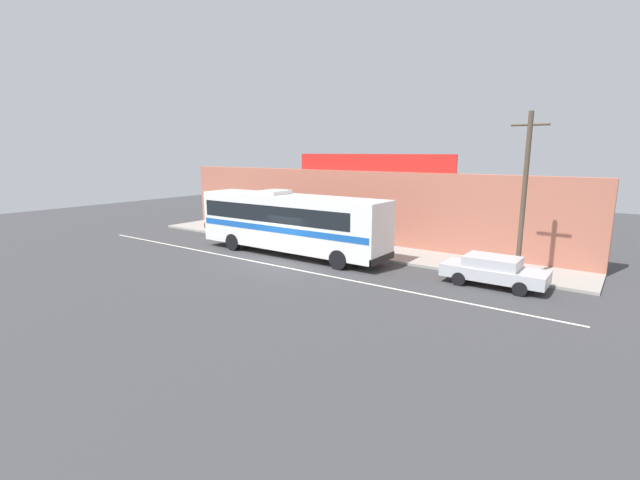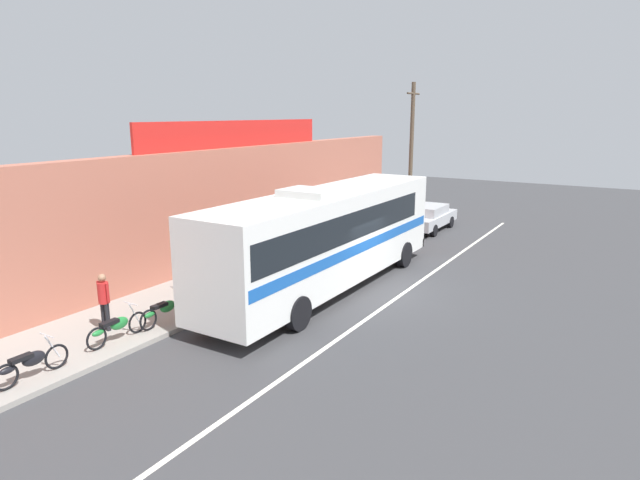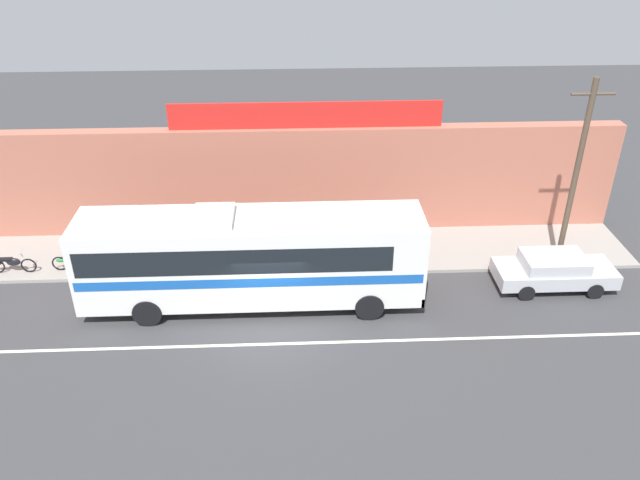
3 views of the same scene
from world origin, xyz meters
name	(u,v)px [view 3 (image 3 of 3)]	position (x,y,z in m)	size (l,w,h in m)	color
ground_plane	(271,330)	(0.00, 0.00, 0.00)	(70.00, 70.00, 0.00)	#3A3A3D
sidewalk_slab	(273,253)	(0.00, 5.20, 0.07)	(30.00, 3.60, 0.14)	gray
storefront_facade	(272,181)	(0.00, 7.35, 2.40)	(30.00, 0.70, 4.80)	#B26651
storefront_billboard	(306,115)	(1.49, 7.35, 5.35)	(11.32, 0.12, 1.10)	red
road_center_stripe	(270,344)	(0.00, -0.80, 0.00)	(30.00, 0.14, 0.01)	silver
intercity_bus	(249,255)	(-0.73, 1.71, 2.07)	(12.33, 2.65, 3.78)	white
parked_car	(554,270)	(10.87, 2.26, 0.74)	(4.53, 1.89, 1.37)	#B7BABF
utility_pole	(576,175)	(11.60, 3.66, 4.11)	(1.60, 0.22, 7.68)	brown
motorcycle_black	(75,261)	(-7.86, 4.10, 0.57)	(1.95, 0.56, 0.94)	black
motorcycle_blue	(11,263)	(-10.33, 4.00, 0.57)	(1.86, 0.56, 0.94)	black
motorcycle_orange	(116,261)	(-6.24, 3.98, 0.57)	(1.97, 0.56, 0.94)	black
pedestrian_by_curb	(88,237)	(-7.49, 5.03, 1.11)	(0.30, 0.48, 1.67)	black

